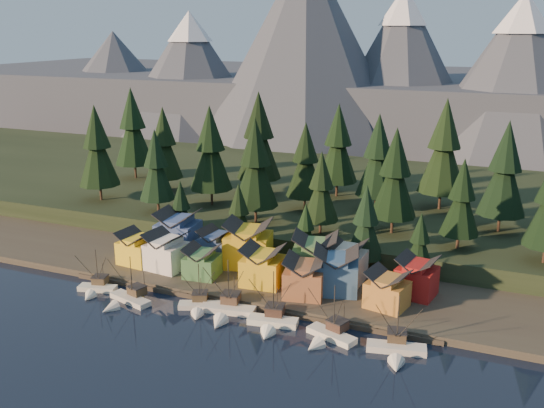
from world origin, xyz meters
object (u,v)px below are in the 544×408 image
at_px(house_front_0, 137,246).
at_px(boat_1, 126,295).
at_px(boat_0, 95,283).
at_px(boat_6, 397,344).
at_px(boat_3, 226,305).
at_px(boat_4, 271,316).
at_px(house_back_0, 178,230).
at_px(house_front_1, 166,250).
at_px(house_back_1, 217,244).
at_px(boat_5, 328,329).
at_px(boat_2, 199,301).

bearing_deg(house_front_0, boat_1, -57.53).
relative_size(boat_0, boat_6, 0.88).
distance_m(boat_3, boat_6, 33.98).
height_order(boat_0, boat_4, boat_4).
height_order(boat_4, house_back_0, house_back_0).
xyz_separation_m(boat_6, house_front_1, (-55.29, 15.21, 3.90)).
relative_size(boat_4, house_front_1, 1.30).
bearing_deg(house_back_1, house_front_0, -148.87).
xyz_separation_m(boat_3, boat_5, (21.52, -1.96, -0.06)).
height_order(house_front_1, house_back_0, house_back_0).
bearing_deg(boat_3, house_back_0, 127.97).
height_order(house_front_0, house_back_1, house_back_1).
distance_m(boat_6, house_front_1, 57.48).
bearing_deg(house_front_1, boat_3, -25.10).
xyz_separation_m(boat_4, house_back_1, (-23.07, 22.31, 3.39)).
distance_m(boat_5, boat_6, 12.40).
bearing_deg(boat_0, boat_2, -10.72).
distance_m(boat_0, boat_1, 9.59).
relative_size(boat_2, boat_5, 0.92).
height_order(house_front_0, house_front_1, house_front_1).
xyz_separation_m(boat_5, boat_6, (12.39, -0.27, -0.06)).
relative_size(boat_3, boat_5, 1.09).
relative_size(boat_1, boat_3, 0.89).
bearing_deg(boat_3, boat_6, -11.94).
height_order(boat_2, house_back_0, house_back_0).
distance_m(boat_1, boat_3, 21.36).
xyz_separation_m(house_front_1, house_back_0, (-3.29, 10.73, 0.87)).
relative_size(boat_5, boat_6, 0.98).
relative_size(boat_0, house_front_0, 1.21).
bearing_deg(boat_0, boat_1, -26.29).
height_order(boat_2, house_back_1, house_back_1).
bearing_deg(house_front_0, boat_4, -14.19).
distance_m(boat_3, boat_5, 21.60).
bearing_deg(boat_0, house_front_1, 44.18).
distance_m(house_front_0, house_back_1, 18.28).
bearing_deg(boat_4, house_front_0, 151.27).
xyz_separation_m(boat_1, house_back_0, (-3.57, 26.97, 4.87)).
bearing_deg(house_back_0, house_front_0, -118.55).
height_order(boat_3, house_back_1, boat_3).
xyz_separation_m(boat_2, boat_4, (16.14, -1.04, 0.27)).
xyz_separation_m(house_front_0, house_back_0, (4.74, 10.41, 1.30)).
bearing_deg(house_back_0, boat_4, -39.57).
distance_m(house_front_1, house_back_1, 11.79).
distance_m(boat_1, house_back_1, 26.05).
xyz_separation_m(boat_0, house_front_0, (1.02, 14.36, 3.57)).
bearing_deg(house_front_0, boat_5, -10.84).
bearing_deg(boat_1, house_back_0, 113.59).
bearing_deg(house_front_1, boat_2, -34.16).
xyz_separation_m(boat_2, house_back_1, (-6.94, 21.27, 3.66)).
bearing_deg(boat_6, boat_0, 167.98).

